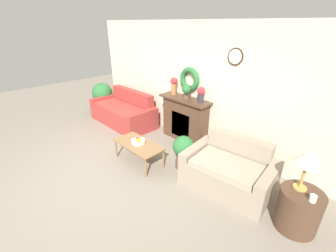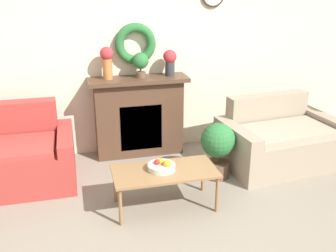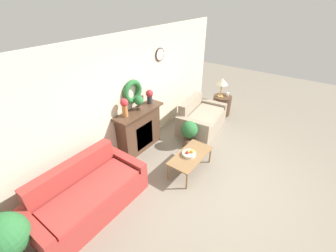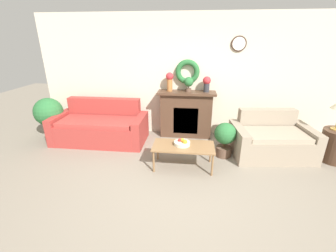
{
  "view_description": "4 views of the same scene",
  "coord_description": "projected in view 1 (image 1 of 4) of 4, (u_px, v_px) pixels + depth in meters",
  "views": [
    {
      "loc": [
        3.27,
        -1.54,
        2.64
      ],
      "look_at": [
        0.16,
        1.49,
        0.64
      ],
      "focal_mm": 24.0,
      "sensor_mm": 36.0,
      "label": 1
    },
    {
      "loc": [
        -0.81,
        -2.72,
        2.28
      ],
      "look_at": [
        0.21,
        1.38,
        0.68
      ],
      "focal_mm": 42.0,
      "sensor_mm": 36.0,
      "label": 2
    },
    {
      "loc": [
        -3.25,
        -1.01,
        3.38
      ],
      "look_at": [
        0.02,
        1.37,
        0.93
      ],
      "focal_mm": 24.0,
      "sensor_mm": 36.0,
      "label": 3
    },
    {
      "loc": [
        0.16,
        -2.74,
        2.17
      ],
      "look_at": [
        -0.29,
        1.15,
        0.63
      ],
      "focal_mm": 24.0,
      "sensor_mm": 36.0,
      "label": 4
    }
  ],
  "objects": [
    {
      "name": "ground_plane",
      "position": [
        105.0,
        177.0,
        4.21
      ],
      "size": [
        16.0,
        16.0,
        0.0
      ],
      "primitive_type": "plane",
      "color": "gray"
    },
    {
      "name": "wall_back",
      "position": [
        192.0,
        84.0,
        5.16
      ],
      "size": [
        6.8,
        0.18,
        2.7
      ],
      "color": "beige",
      "rests_on": "ground_plane"
    },
    {
      "name": "fireplace",
      "position": [
        185.0,
        119.0,
        5.37
      ],
      "size": [
        1.29,
        0.41,
        1.07
      ],
      "color": "#4C3323",
      "rests_on": "ground_plane"
    },
    {
      "name": "couch_left",
      "position": [
        124.0,
        112.0,
        6.38
      ],
      "size": [
        2.01,
        0.94,
        0.9
      ],
      "rotation": [
        0.0,
        0.0,
        0.0
      ],
      "color": "#9E332D",
      "rests_on": "ground_plane"
    },
    {
      "name": "loveseat_right",
      "position": [
        229.0,
        170.0,
        3.89
      ],
      "size": [
        1.57,
        1.09,
        0.84
      ],
      "rotation": [
        0.0,
        0.0,
        0.11
      ],
      "color": "gray",
      "rests_on": "ground_plane"
    },
    {
      "name": "coffee_table",
      "position": [
        138.0,
        145.0,
        4.52
      ],
      "size": [
        1.07,
        0.53,
        0.43
      ],
      "color": "olive",
      "rests_on": "ground_plane"
    },
    {
      "name": "fruit_bowl",
      "position": [
        138.0,
        141.0,
        4.52
      ],
      "size": [
        0.29,
        0.29,
        0.12
      ],
      "color": "beige",
      "rests_on": "coffee_table"
    },
    {
      "name": "side_table_by_loveseat",
      "position": [
        298.0,
        210.0,
        3.08
      ],
      "size": [
        0.56,
        0.56,
        0.6
      ],
      "color": "#4C3323",
      "rests_on": "ground_plane"
    },
    {
      "name": "table_lamp",
      "position": [
        309.0,
        159.0,
        2.84
      ],
      "size": [
        0.35,
        0.35,
        0.58
      ],
      "color": "#B28E42",
      "rests_on": "side_table_by_loveseat"
    },
    {
      "name": "mug",
      "position": [
        313.0,
        198.0,
        2.79
      ],
      "size": [
        0.08,
        0.08,
        0.09
      ],
      "color": "silver",
      "rests_on": "side_table_by_loveseat"
    },
    {
      "name": "vase_on_mantel_left",
      "position": [
        174.0,
        85.0,
        5.3
      ],
      "size": [
        0.17,
        0.17,
        0.41
      ],
      "color": "#AD6B38",
      "rests_on": "fireplace"
    },
    {
      "name": "vase_on_mantel_right",
      "position": [
        201.0,
        93.0,
        4.79
      ],
      "size": [
        0.18,
        0.18,
        0.34
      ],
      "color": "#2D2D33",
      "rests_on": "fireplace"
    },
    {
      "name": "potted_plant_on_mantel",
      "position": [
        187.0,
        90.0,
        5.03
      ],
      "size": [
        0.21,
        0.21,
        0.32
      ],
      "color": "brown",
      "rests_on": "fireplace"
    },
    {
      "name": "potted_plant_floor_by_couch",
      "position": [
        102.0,
        94.0,
        7.09
      ],
      "size": [
        0.63,
        0.63,
        0.93
      ],
      "color": "brown",
      "rests_on": "ground_plane"
    },
    {
      "name": "potted_plant_floor_by_loveseat",
      "position": [
        183.0,
        150.0,
        4.34
      ],
      "size": [
        0.41,
        0.41,
        0.69
      ],
      "color": "brown",
      "rests_on": "ground_plane"
    }
  ]
}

